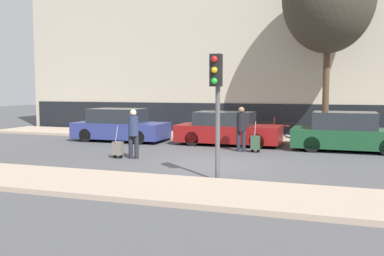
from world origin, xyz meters
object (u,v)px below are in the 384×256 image
Objects in this scene: trolley_right at (255,143)px; parked_bicycle at (278,130)px; pedestrian_right at (241,126)px; traffic_light at (217,91)px; trolley_left at (118,148)px; parked_car_2 at (347,133)px; pedestrian_left at (133,131)px; parked_car_0 at (120,126)px; parked_car_1 at (228,129)px.

trolley_right is 0.66× the size of parked_bicycle.
pedestrian_right is 0.53× the size of traffic_light.
trolley_right reaches higher than trolley_left.
parked_car_2 is 1.30× the size of traffic_light.
traffic_light is (3.61, -2.59, 1.36)m from pedestrian_left.
pedestrian_left is 1.44× the size of trolley_right.
trolley_right is at bearing -154.52° from parked_car_2.
parked_bicycle is at bearing 20.56° from parked_car_0.
parked_car_2 reaches higher than parked_car_0.
traffic_light reaches higher than parked_car_1.
traffic_light is at bearing -46.84° from parked_car_0.
pedestrian_right is (3.64, 2.88, 0.62)m from trolley_left.
pedestrian_left is at bearing -56.61° from parked_car_0.
pedestrian_right is 4.17m from parked_bicycle.
pedestrian_left is 4.65m from traffic_light.
traffic_light is at bearing -78.29° from parked_car_1.
parked_car_0 is 2.48× the size of pedestrian_right.
traffic_light is at bearing -92.12° from parked_bicycle.
trolley_right is at bearing -49.73° from parked_car_1.
pedestrian_left is (-2.15, -4.48, 0.29)m from parked_car_1.
parked_bicycle is (0.86, 4.05, -0.47)m from pedestrian_right.
parked_car_1 is at bearing -127.98° from parked_bicycle.
parked_car_1 is 2.00m from pedestrian_right.
parked_car_1 is at bearing 130.27° from trolley_right.
pedestrian_left is at bearing -148.33° from parked_car_2.
trolley_left is 0.34× the size of traffic_light.
parked_car_0 is at bearing -9.60° from pedestrian_right.
pedestrian_right reaches higher than trolley_left.
parked_car_2 is 8.10m from pedestrian_left.
pedestrian_right is at bearing -101.93° from parked_bicycle.
traffic_light is (0.51, -5.34, 1.35)m from pedestrian_right.
trolley_left is (-7.42, -4.37, -0.35)m from parked_car_2.
parked_car_1 is 7.41m from traffic_light.
parked_car_1 is 3.73× the size of trolley_right.
trolley_left is 5.21m from traffic_light.
parked_car_2 is 2.50× the size of pedestrian_left.
parked_car_1 reaches higher than parked_bicycle.
pedestrian_right is 1.46× the size of trolley_right.
parked_car_2 reaches higher than trolley_left.
parked_bicycle is at bearing 47.04° from pedestrian_left.
pedestrian_right reaches higher than trolley_right.
trolley_left reaches higher than parked_bicycle.
pedestrian_right is 5.53m from traffic_light.
parked_car_1 is at bearing 177.16° from parked_car_2.
pedestrian_right is at bearing 175.21° from trolley_right.
parked_car_2 is at bearing -2.84° from parked_car_1.
trolley_right is (0.55, -0.05, -0.59)m from pedestrian_right.
pedestrian_right is at bearing -61.06° from parked_car_1.
pedestrian_left is 0.52× the size of traffic_light.
traffic_light is at bearing -90.42° from trolley_right.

